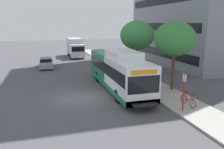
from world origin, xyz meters
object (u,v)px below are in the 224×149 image
object	(u,v)px
street_tree_mid_block	(137,35)
box_truck_background	(75,47)
street_tree_near_stop	(175,39)
bus_stop_sign_pole	(184,89)
transit_bus	(118,71)
parked_car_far_lane	(46,63)
bicycle_parked	(188,100)

from	to	relation	value
street_tree_mid_block	box_truck_background	xyz separation A→B (m)	(-5.22, 16.08, -2.78)
street_tree_near_stop	bus_stop_sign_pole	bearing A→B (deg)	-113.04
transit_bus	street_tree_mid_block	xyz separation A→B (m)	(4.27, 6.05, 2.81)
bus_stop_sign_pole	parked_car_far_lane	world-z (taller)	bus_stop_sign_pole
parked_car_far_lane	bus_stop_sign_pole	bearing A→B (deg)	-66.41
bicycle_parked	box_truck_background	xyz separation A→B (m)	(-4.28, 28.14, 1.18)
bus_stop_sign_pole	box_truck_background	xyz separation A→B (m)	(-3.31, 28.96, 0.09)
street_tree_near_stop	bicycle_parked	bearing A→B (deg)	-105.22
transit_bus	bus_stop_sign_pole	distance (m)	7.23
street_tree_mid_block	bus_stop_sign_pole	bearing A→B (deg)	-98.47
box_truck_background	transit_bus	bearing A→B (deg)	-87.54
bus_stop_sign_pole	street_tree_near_stop	bearing A→B (deg)	66.96
bicycle_parked	street_tree_near_stop	size ratio (longest dim) A/B	0.30
bicycle_parked	parked_car_far_lane	bearing A→B (deg)	116.93
bicycle_parked	bus_stop_sign_pole	bearing A→B (deg)	-139.96
transit_bus	street_tree_near_stop	size ratio (longest dim) A/B	2.06
transit_bus	bus_stop_sign_pole	xyz separation A→B (m)	(2.35, -6.83, -0.05)
bicycle_parked	street_tree_mid_block	size ratio (longest dim) A/B	0.29
parked_car_far_lane	box_truck_background	world-z (taller)	box_truck_background
transit_bus	bicycle_parked	xyz separation A→B (m)	(3.33, -6.01, -1.14)
bicycle_parked	street_tree_mid_block	xyz separation A→B (m)	(0.94, 12.06, 3.95)
transit_bus	bus_stop_sign_pole	bearing A→B (deg)	-70.98
street_tree_near_stop	box_truck_background	size ratio (longest dim) A/B	0.85
transit_bus	street_tree_mid_block	distance (m)	7.92
street_tree_mid_block	box_truck_background	world-z (taller)	street_tree_mid_block
transit_bus	street_tree_mid_block	world-z (taller)	street_tree_mid_block
bus_stop_sign_pole	box_truck_background	world-z (taller)	box_truck_background
street_tree_mid_block	parked_car_far_lane	xyz separation A→B (m)	(-10.43, 6.62, -3.85)
street_tree_mid_block	parked_car_far_lane	bearing A→B (deg)	147.61
transit_bus	bicycle_parked	world-z (taller)	transit_bus
transit_bus	parked_car_far_lane	world-z (taller)	transit_bus
bus_stop_sign_pole	street_tree_mid_block	xyz separation A→B (m)	(1.92, 12.88, 2.87)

